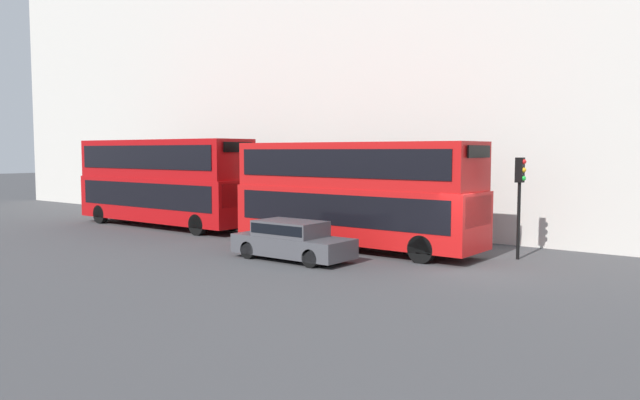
% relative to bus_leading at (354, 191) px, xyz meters
% --- Properties ---
extents(ground_plane, '(200.00, 200.00, 0.00)m').
position_rel_bus_leading_xyz_m(ground_plane, '(-1.60, -5.65, -2.36)').
color(ground_plane, '#424244').
extents(building_facade, '(1.10, 80.00, 16.47)m').
position_rel_bus_leading_xyz_m(building_facade, '(5.40, -5.65, 6.18)').
color(building_facade, beige).
rests_on(building_facade, ground).
extents(bus_leading, '(2.59, 10.54, 4.27)m').
position_rel_bus_leading_xyz_m(bus_leading, '(0.00, 0.00, 0.00)').
color(bus_leading, red).
rests_on(bus_leading, ground).
extents(bus_second_in_queue, '(2.59, 11.08, 4.50)m').
position_rel_bus_leading_xyz_m(bus_second_in_queue, '(0.00, 12.02, 0.11)').
color(bus_second_in_queue, '#B20C0F').
rests_on(bus_second_in_queue, ground).
extents(car_dark_sedan, '(1.77, 4.56, 1.42)m').
position_rel_bus_leading_xyz_m(car_dark_sedan, '(-3.40, 0.38, -1.61)').
color(car_dark_sedan, '#47474C').
rests_on(car_dark_sedan, ground).
extents(traffic_light, '(0.30, 0.36, 3.70)m').
position_rel_bus_leading_xyz_m(traffic_light, '(1.73, -6.06, 0.31)').
color(traffic_light, black).
rests_on(traffic_light, ground).
extents(pedestrian, '(0.36, 0.36, 1.60)m').
position_rel_bus_leading_xyz_m(pedestrian, '(2.67, 13.05, -1.63)').
color(pedestrian, '#334C6B').
rests_on(pedestrian, ground).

